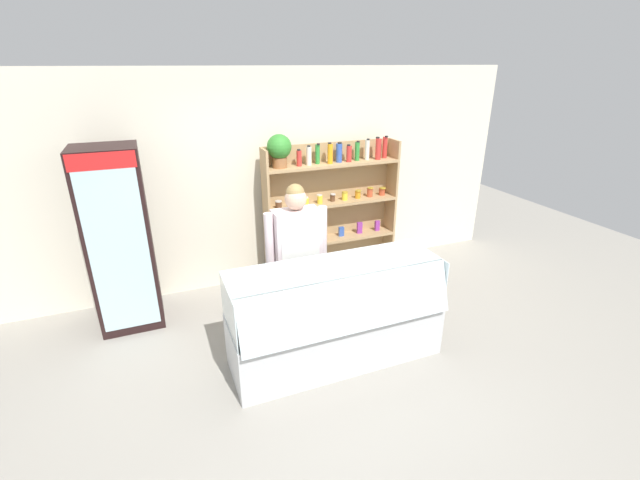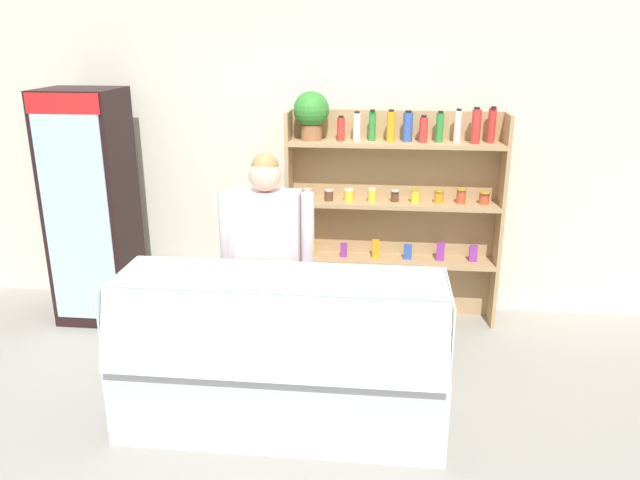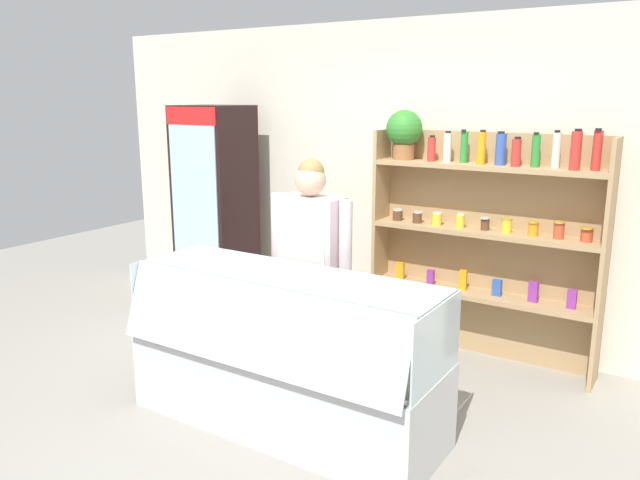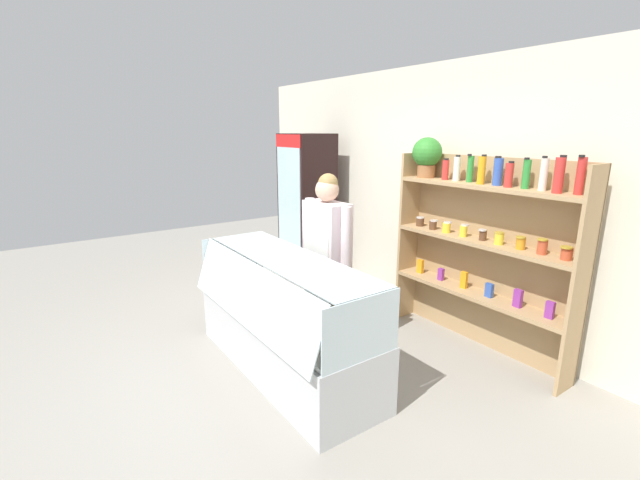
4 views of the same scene
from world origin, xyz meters
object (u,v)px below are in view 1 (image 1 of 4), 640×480
shop_clerk (297,249)px  deli_display_case (335,331)px  drinks_fridge (120,241)px  shelving_unit (325,197)px

shop_clerk → deli_display_case: bearing=-72.7°
drinks_fridge → deli_display_case: (1.85, -1.45, -0.68)m
drinks_fridge → shop_clerk: drinks_fridge is taller
drinks_fridge → shop_clerk: bearing=-27.6°
deli_display_case → shop_clerk: bearing=107.3°
shelving_unit → deli_display_case: bearing=-109.3°
drinks_fridge → shelving_unit: bearing=6.3°
deli_display_case → drinks_fridge: bearing=142.0°
shelving_unit → shop_clerk: (-0.78, -1.14, -0.13)m
shelving_unit → deli_display_case: (-0.60, -1.72, -0.80)m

